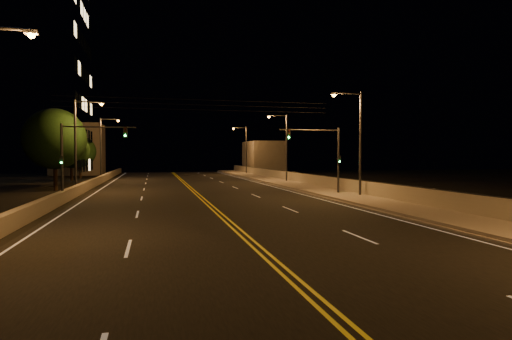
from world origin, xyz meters
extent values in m
cube|color=black|center=(0.00, 20.00, 0.01)|extent=(18.00, 120.00, 0.02)
cube|color=gray|center=(10.80, 20.00, 0.15)|extent=(3.60, 120.00, 0.30)
cube|color=gray|center=(8.93, 20.00, 0.07)|extent=(0.14, 120.00, 0.15)
cube|color=gray|center=(12.45, 20.00, 0.80)|extent=(0.30, 120.00, 1.00)
cube|color=gray|center=(-9.76, 20.00, 0.42)|extent=(0.45, 120.00, 0.84)
cube|color=slate|center=(16.50, 72.50, 2.94)|extent=(6.00, 10.00, 5.88)
cube|color=slate|center=(-16.00, 72.25, 4.32)|extent=(8.00, 8.00, 8.63)
cylinder|color=black|center=(12.45, 20.00, 1.33)|extent=(0.06, 120.00, 0.06)
cube|color=silver|center=(-8.60, 20.00, 0.02)|extent=(0.12, 116.00, 0.00)
cube|color=silver|center=(8.60, 20.00, 0.02)|extent=(0.12, 116.00, 0.00)
cube|color=gold|center=(-0.15, 20.00, 0.02)|extent=(0.12, 116.00, 0.00)
cube|color=gold|center=(0.15, 20.00, 0.02)|extent=(0.12, 116.00, 0.00)
cube|color=silver|center=(-4.50, 10.50, 0.02)|extent=(0.12, 3.00, 0.00)
cube|color=silver|center=(-4.50, 19.50, 0.02)|extent=(0.12, 3.00, 0.00)
cube|color=silver|center=(-4.50, 28.50, 0.02)|extent=(0.12, 3.00, 0.00)
cube|color=silver|center=(-4.50, 37.50, 0.02)|extent=(0.12, 3.00, 0.00)
cube|color=silver|center=(-4.50, 46.50, 0.02)|extent=(0.12, 3.00, 0.00)
cube|color=silver|center=(-4.50, 55.50, 0.02)|extent=(0.12, 3.00, 0.00)
cube|color=silver|center=(-4.50, 64.50, 0.02)|extent=(0.12, 3.00, 0.00)
cube|color=silver|center=(-4.50, 73.50, 0.02)|extent=(0.12, 3.00, 0.00)
cube|color=silver|center=(4.50, 10.50, 0.02)|extent=(0.12, 3.00, 0.00)
cube|color=silver|center=(4.50, 19.50, 0.02)|extent=(0.12, 3.00, 0.00)
cube|color=silver|center=(4.50, 28.50, 0.02)|extent=(0.12, 3.00, 0.00)
cube|color=silver|center=(4.50, 37.50, 0.02)|extent=(0.12, 3.00, 0.00)
cube|color=silver|center=(4.50, 46.50, 0.02)|extent=(0.12, 3.00, 0.00)
cube|color=silver|center=(4.50, 55.50, 0.02)|extent=(0.12, 3.00, 0.00)
cube|color=silver|center=(4.50, 64.50, 0.02)|extent=(0.12, 3.00, 0.00)
cube|color=silver|center=(4.50, 73.50, 0.02)|extent=(0.12, 3.00, 0.00)
cylinder|color=#2D2D33|center=(11.80, 24.60, 4.07)|extent=(0.20, 0.20, 8.15)
cylinder|color=#2D2D33|center=(10.70, 24.60, 8.00)|extent=(2.20, 0.12, 0.12)
cube|color=#2D2D33|center=(9.60, 24.60, 7.93)|extent=(0.50, 0.25, 0.14)
sphere|color=#FF9E2D|center=(9.60, 24.60, 7.83)|extent=(0.28, 0.28, 0.28)
cylinder|color=#2D2D33|center=(11.80, 43.18, 4.07)|extent=(0.20, 0.20, 8.15)
cylinder|color=#2D2D33|center=(10.70, 43.18, 8.00)|extent=(2.20, 0.12, 0.12)
cube|color=#2D2D33|center=(9.60, 43.18, 7.93)|extent=(0.50, 0.25, 0.14)
sphere|color=#FF9E2D|center=(9.60, 43.18, 7.83)|extent=(0.28, 0.28, 0.28)
cylinder|color=#2D2D33|center=(11.80, 65.75, 4.07)|extent=(0.20, 0.20, 8.15)
cylinder|color=#2D2D33|center=(10.70, 65.75, 8.00)|extent=(2.20, 0.12, 0.12)
cube|color=#2D2D33|center=(9.60, 65.75, 7.93)|extent=(0.50, 0.25, 0.14)
sphere|color=#FF9E2D|center=(9.60, 65.75, 7.83)|extent=(0.28, 0.28, 0.28)
cube|color=#2D2D33|center=(-8.00, 12.34, 7.93)|extent=(0.50, 0.25, 0.14)
sphere|color=#FF9E2D|center=(-8.00, 12.34, 7.83)|extent=(0.28, 0.28, 0.28)
cylinder|color=#2D2D33|center=(-10.20, 34.62, 4.07)|extent=(0.20, 0.20, 8.15)
cylinder|color=#2D2D33|center=(-9.10, 34.62, 8.00)|extent=(2.20, 0.12, 0.12)
cube|color=#2D2D33|center=(-8.00, 34.62, 7.93)|extent=(0.50, 0.25, 0.14)
sphere|color=#FF9E2D|center=(-8.00, 34.62, 7.83)|extent=(0.28, 0.28, 0.28)
cylinder|color=#2D2D33|center=(-10.20, 53.13, 4.07)|extent=(0.20, 0.20, 8.15)
cylinder|color=#2D2D33|center=(-9.10, 53.13, 8.00)|extent=(2.20, 0.12, 0.12)
cube|color=#2D2D33|center=(-8.00, 53.13, 7.93)|extent=(0.50, 0.25, 0.14)
sphere|color=#FF9E2D|center=(-8.00, 53.13, 7.83)|extent=(0.28, 0.28, 0.28)
cylinder|color=#2D2D33|center=(11.00, 26.83, 2.77)|extent=(0.18, 0.18, 5.53)
cylinder|color=#2D2D33|center=(8.50, 26.83, 5.33)|extent=(5.00, 0.10, 0.10)
cube|color=black|center=(6.75, 26.83, 4.98)|extent=(0.28, 0.18, 0.80)
sphere|color=#19FF4C|center=(6.75, 26.72, 4.73)|extent=(0.14, 0.14, 0.14)
cube|color=black|center=(11.00, 26.68, 3.00)|extent=(0.22, 0.14, 0.55)
cylinder|color=#2D2D33|center=(-9.80, 26.83, 2.77)|extent=(0.18, 0.18, 5.53)
cylinder|color=#2D2D33|center=(-7.30, 26.83, 5.33)|extent=(5.00, 0.10, 0.10)
cube|color=black|center=(-5.55, 26.83, 4.98)|extent=(0.28, 0.18, 0.80)
sphere|color=#19FF4C|center=(-5.55, 26.72, 4.73)|extent=(0.14, 0.14, 0.14)
cube|color=black|center=(-9.80, 26.68, 3.00)|extent=(0.22, 0.14, 0.55)
cylinder|color=black|center=(0.00, 29.50, 7.00)|extent=(22.00, 0.03, 0.03)
cylinder|color=black|center=(0.00, 29.50, 7.40)|extent=(22.00, 0.03, 0.03)
cylinder|color=black|center=(0.00, 29.50, 7.80)|extent=(22.00, 0.03, 0.03)
cylinder|color=black|center=(-12.53, 37.95, 1.35)|extent=(0.36, 0.36, 2.69)
sphere|color=black|center=(-12.53, 37.95, 4.86)|extent=(5.68, 5.68, 5.68)
cylinder|color=black|center=(-14.52, 47.74, 1.45)|extent=(0.36, 0.36, 2.89)
sphere|color=black|center=(-14.52, 47.74, 5.22)|extent=(6.10, 6.10, 6.10)
cylinder|color=black|center=(-13.98, 54.40, 1.09)|extent=(0.36, 0.36, 2.19)
sphere|color=black|center=(-13.98, 54.40, 3.95)|extent=(4.61, 4.61, 4.61)
cylinder|color=black|center=(-13.90, 60.62, 1.07)|extent=(0.36, 0.36, 2.14)
sphere|color=black|center=(-13.90, 60.62, 3.87)|extent=(4.52, 4.52, 4.52)
camera|label=1|loc=(-3.60, -5.29, 3.34)|focal=30.00mm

